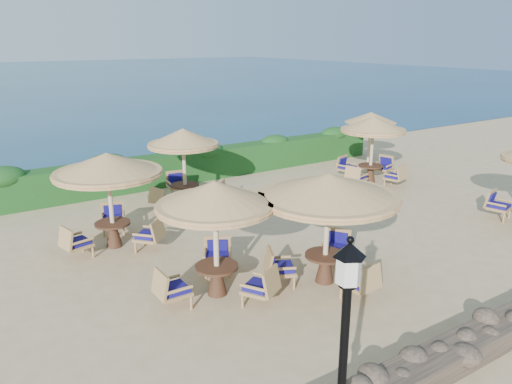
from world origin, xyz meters
name	(u,v)px	position (x,y,z in m)	size (l,w,h in m)	color
ground	(304,236)	(0.00, 0.00, 0.00)	(120.00, 120.00, 0.00)	tan
hedge	(194,166)	(0.00, 7.20, 0.60)	(18.00, 0.90, 1.20)	#133D15
stone_wall	(505,328)	(0.00, -6.20, 0.22)	(15.00, 0.65, 0.44)	brown
lamp_post	(342,373)	(-4.80, -6.80, 1.55)	(0.44, 0.44, 3.31)	black
extra_parasol	(371,117)	(7.80, 5.20, 2.17)	(2.30, 2.30, 2.41)	beige
cafe_set_0	(215,217)	(-3.79, -1.67, 1.86)	(2.70, 2.77, 2.65)	beige
cafe_set_1	(328,202)	(-1.37, -2.53, 2.00)	(3.26, 3.26, 2.65)	beige
cafe_set_3	(109,179)	(-4.89, 2.27, 1.93)	(2.91, 2.91, 2.65)	beige
cafe_set_4	(184,153)	(-1.62, 4.58, 1.81)	(2.74, 2.65, 2.65)	beige
cafe_set_5	(372,139)	(5.77, 3.07, 1.75)	(2.89, 2.89, 2.65)	beige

